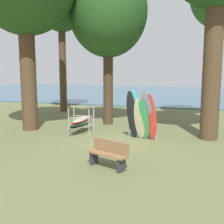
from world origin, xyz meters
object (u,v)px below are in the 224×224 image
Objects in this scene: tree_far_left_back at (61,4)px; board_storage_rack at (81,122)px; leaning_board_pile at (141,117)px; park_bench at (108,154)px; tree_far_right_back at (108,13)px.

tree_far_left_back is 4.86× the size of board_storage_rack.
park_bench is (-0.26, -3.79, -0.60)m from leaning_board_pile.
tree_far_right_back is 6.10× the size of park_bench.
tree_far_left_back is at bearing 124.28° from park_bench.
tree_far_right_back is at bearing -37.75° from tree_far_left_back.
board_storage_rack is 1.47× the size of park_bench.
leaning_board_pile is 1.07× the size of board_storage_rack.
leaning_board_pile is 3.84m from park_bench.
leaning_board_pile reaches higher than board_storage_rack.
leaning_board_pile is (2.63, -3.15, -5.24)m from tree_far_right_back.
tree_far_right_back is (5.00, -3.87, -1.74)m from tree_far_left_back.
tree_far_right_back is at bearing 108.85° from park_bench.
leaning_board_pile is at bearing -9.38° from board_storage_rack.
tree_far_right_back is at bearing 129.87° from leaning_board_pile.
leaning_board_pile is at bearing -50.13° from tree_far_right_back.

